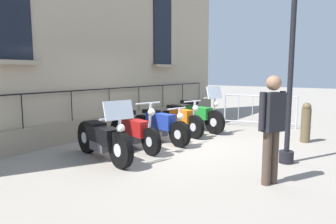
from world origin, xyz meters
The scene contains 10 objects.
ground_plane centered at (0.00, 0.00, 0.00)m, with size 60.00×60.00×0.00m, color gray.
building_facade centered at (-2.78, 0.00, 3.20)m, with size 0.82×12.44×6.57m.
motorcycle_black centered at (-0.52, -1.97, 0.44)m, with size 2.10×0.89×1.27m.
motorcycle_red centered at (-0.61, -0.93, 0.44)m, with size 2.01×0.85×1.15m.
motorcycle_blue centered at (-0.56, 0.01, 0.42)m, with size 2.12×0.74×0.95m.
motorcycle_orange centered at (-0.60, 1.06, 0.43)m, with size 1.84×0.78×1.03m.
motorcycle_green centered at (-0.54, 1.91, 0.47)m, with size 2.15×0.89×1.39m.
crowd_barrier centered at (0.81, 3.62, 0.57)m, with size 2.22×0.67×1.05m.
bollard centered at (2.52, 2.14, 0.52)m, with size 0.24×0.24×1.03m.
pedestrian_standing centered at (2.69, -1.34, 1.00)m, with size 0.35×0.49×1.75m.
Camera 1 is at (4.11, -6.18, 1.81)m, focal length 32.66 mm.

